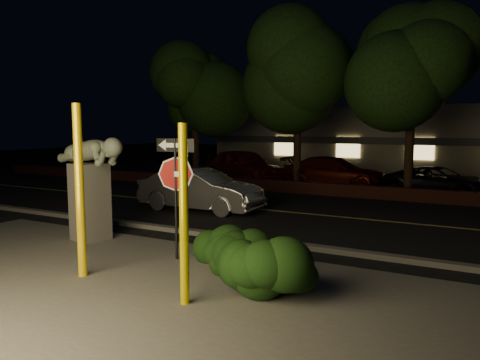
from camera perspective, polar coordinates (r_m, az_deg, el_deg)
name	(u,v)px	position (r m, az deg, el deg)	size (l,w,h in m)	color
ground	(327,200)	(18.16, 10.51, -2.47)	(90.00, 90.00, 0.00)	black
patio	(129,286)	(8.67, -13.34, -12.51)	(14.00, 6.00, 0.02)	#4C4944
road	(297,213)	(15.37, 7.02, -4.03)	(80.00, 8.00, 0.01)	black
lane_marking	(297,213)	(15.37, 7.02, -3.98)	(80.00, 0.12, 0.01)	#AF9E46
curb	(236,238)	(11.72, -0.43, -7.04)	(80.00, 0.25, 0.12)	#4C4944
brick_wall	(337,190)	(19.35, 11.73, -1.20)	(40.00, 0.35, 0.50)	#461F16
parking_lot	(370,181)	(24.85, 15.54, -0.17)	(40.00, 12.00, 0.01)	black
building	(399,139)	(32.53, 18.86, 4.78)	(22.00, 10.20, 4.00)	#6B6755
tree_far_a	(195,76)	(24.33, -5.51, 12.49)	(4.60, 4.60, 7.43)	black
tree_far_b	(298,54)	(22.04, 7.14, 14.96)	(5.20, 5.20, 8.41)	black
tree_far_c	(413,54)	(20.29, 20.36, 14.22)	(4.80, 4.80, 7.84)	black
yellow_pole_left	(80,192)	(9.11, -18.95, -1.37)	(0.16, 0.16, 3.23)	yellow
yellow_pole_right	(184,216)	(7.33, -6.86, -4.36)	(0.14, 0.14, 2.87)	#D6BB00
signpost	(176,174)	(9.81, -7.87, 0.69)	(0.87, 0.15, 2.57)	black
sculpture	(90,177)	(12.01, -17.82, 0.34)	(2.40, 1.09, 2.56)	#4C4944
hedge_center	(225,241)	(9.73, -1.89, -7.50)	(1.74, 0.82, 0.91)	black
hedge_right	(238,247)	(9.04, -0.22, -8.15)	(1.59, 0.85, 1.04)	black
hedge_far_right	(271,263)	(7.86, 3.77, -10.06)	(1.65, 1.03, 1.15)	black
silver_sedan	(200,190)	(15.70, -4.86, -1.20)	(1.49, 4.27, 1.41)	#A0A0A4
parked_car_red	(243,166)	(23.36, 0.41, 1.73)	(2.00, 4.97, 1.69)	maroon
parked_car_darkred	(335,172)	(22.11, 11.46, 0.94)	(1.96, 4.83, 1.40)	#450E06
parked_car_dark	(439,181)	(20.73, 23.08, -0.14)	(1.94, 4.22, 1.17)	black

